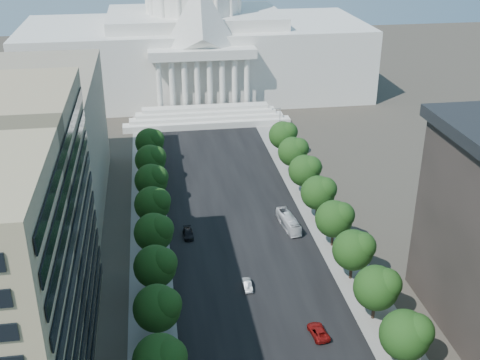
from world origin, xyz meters
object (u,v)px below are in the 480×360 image
car_red (318,332)px  car_dark_b (188,234)px  car_silver (247,285)px  city_bus (288,222)px

car_red → car_dark_b: (-18.60, 34.82, -0.03)m
car_silver → car_red: car_red is taller
car_silver → city_bus: city_bus is taller
car_silver → car_dark_b: car_dark_b is taller
car_silver → car_red: size_ratio=0.78×
car_silver → city_bus: size_ratio=0.40×
car_silver → car_dark_b: bearing=113.8°
car_red → car_dark_b: 39.47m
car_dark_b → city_bus: (21.73, 0.68, 0.72)m
car_red → car_silver: bearing=-64.6°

